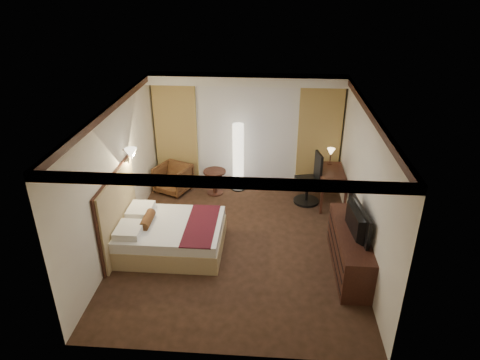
# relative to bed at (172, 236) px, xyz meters

# --- Properties ---
(floor) EXTENTS (4.50, 5.50, 0.01)m
(floor) POSITION_rel_bed_xyz_m (1.24, 0.33, -0.28)
(floor) COLOR black
(floor) RESTS_ON ground
(ceiling) EXTENTS (4.50, 5.50, 0.01)m
(ceiling) POSITION_rel_bed_xyz_m (1.24, 0.33, 2.42)
(ceiling) COLOR white
(ceiling) RESTS_ON back_wall
(back_wall) EXTENTS (4.50, 0.02, 2.70)m
(back_wall) POSITION_rel_bed_xyz_m (1.24, 3.08, 1.07)
(back_wall) COLOR beige
(back_wall) RESTS_ON floor
(left_wall) EXTENTS (0.02, 5.50, 2.70)m
(left_wall) POSITION_rel_bed_xyz_m (-1.01, 0.33, 1.07)
(left_wall) COLOR beige
(left_wall) RESTS_ON floor
(right_wall) EXTENTS (0.02, 5.50, 2.70)m
(right_wall) POSITION_rel_bed_xyz_m (3.49, 0.33, 1.07)
(right_wall) COLOR beige
(right_wall) RESTS_ON floor
(crown_molding) EXTENTS (4.50, 5.50, 0.12)m
(crown_molding) POSITION_rel_bed_xyz_m (1.24, 0.33, 2.36)
(crown_molding) COLOR black
(crown_molding) RESTS_ON ceiling
(soffit) EXTENTS (4.50, 0.50, 0.20)m
(soffit) POSITION_rel_bed_xyz_m (1.24, 2.83, 2.32)
(soffit) COLOR white
(soffit) RESTS_ON ceiling
(curtain_sheer) EXTENTS (2.48, 0.04, 2.45)m
(curtain_sheer) POSITION_rel_bed_xyz_m (1.24, 3.00, 0.97)
(curtain_sheer) COLOR silver
(curtain_sheer) RESTS_ON back_wall
(curtain_left_drape) EXTENTS (1.00, 0.14, 2.45)m
(curtain_left_drape) POSITION_rel_bed_xyz_m (-0.46, 2.94, 0.97)
(curtain_left_drape) COLOR #A57D4B
(curtain_left_drape) RESTS_ON back_wall
(curtain_right_drape) EXTENTS (1.00, 0.14, 2.45)m
(curtain_right_drape) POSITION_rel_bed_xyz_m (2.94, 2.94, 0.97)
(curtain_right_drape) COLOR #A57D4B
(curtain_right_drape) RESTS_ON back_wall
(wall_sconce) EXTENTS (0.24, 0.24, 0.24)m
(wall_sconce) POSITION_rel_bed_xyz_m (-0.85, 0.74, 1.34)
(wall_sconce) COLOR white
(wall_sconce) RESTS_ON left_wall
(bed) EXTENTS (1.91, 1.49, 0.56)m
(bed) POSITION_rel_bed_xyz_m (0.00, 0.00, 0.00)
(bed) COLOR white
(bed) RESTS_ON floor
(headboard) EXTENTS (0.12, 1.79, 1.50)m
(headboard) POSITION_rel_bed_xyz_m (-0.96, -0.00, 0.47)
(headboard) COLOR tan
(headboard) RESTS_ON floor
(armchair) EXTENTS (0.93, 0.90, 0.74)m
(armchair) POSITION_rel_bed_xyz_m (-0.47, 2.33, 0.09)
(armchair) COLOR #4C2516
(armchair) RESTS_ON floor
(side_table) EXTENTS (0.53, 0.53, 0.58)m
(side_table) POSITION_rel_bed_xyz_m (0.52, 2.32, 0.01)
(side_table) COLOR black
(side_table) RESTS_ON floor
(floor_lamp) EXTENTS (0.35, 0.35, 1.66)m
(floor_lamp) POSITION_rel_bed_xyz_m (1.05, 2.59, 0.55)
(floor_lamp) COLOR white
(floor_lamp) RESTS_ON floor
(desk) EXTENTS (0.55, 1.20, 0.75)m
(desk) POSITION_rel_bed_xyz_m (3.19, 2.09, 0.10)
(desk) COLOR black
(desk) RESTS_ON floor
(desk_lamp) EXTENTS (0.18, 0.18, 0.34)m
(desk_lamp) POSITION_rel_bed_xyz_m (3.19, 2.54, 0.64)
(desk_lamp) COLOR #FFD899
(desk_lamp) RESTS_ON desk
(office_chair) EXTENTS (0.68, 0.68, 1.20)m
(office_chair) POSITION_rel_bed_xyz_m (2.66, 2.04, 0.32)
(office_chair) COLOR black
(office_chair) RESTS_ON floor
(dresser) EXTENTS (0.50, 1.97, 0.76)m
(dresser) POSITION_rel_bed_xyz_m (3.24, -0.33, 0.10)
(dresser) COLOR black
(dresser) RESTS_ON floor
(television) EXTENTS (0.80, 1.25, 0.15)m
(television) POSITION_rel_bed_xyz_m (3.21, -0.33, 0.82)
(television) COLOR black
(television) RESTS_ON dresser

